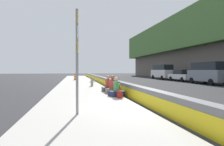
# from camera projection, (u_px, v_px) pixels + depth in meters

# --- Properties ---
(ground_plane) EXTENTS (160.00, 160.00, 0.00)m
(ground_plane) POSITION_uv_depth(u_px,v_px,m) (151.00, 109.00, 7.67)
(ground_plane) COLOR #2B2B2D
(ground_plane) RESTS_ON ground
(sidewalk_strip) EXTENTS (80.00, 4.40, 0.14)m
(sidewalk_strip) POSITION_uv_depth(u_px,v_px,m) (89.00, 110.00, 7.12)
(sidewalk_strip) COLOR #A8A59E
(sidewalk_strip) RESTS_ON ground_plane
(jersey_barrier) EXTENTS (76.00, 0.45, 0.85)m
(jersey_barrier) POSITION_uv_depth(u_px,v_px,m) (151.00, 99.00, 7.66)
(jersey_barrier) COLOR slate
(jersey_barrier) RESTS_ON ground_plane
(route_sign_post) EXTENTS (0.44, 0.09, 3.60)m
(route_sign_post) POSITION_uv_depth(u_px,v_px,m) (77.00, 53.00, 6.15)
(route_sign_post) COLOR gray
(route_sign_post) RESTS_ON sidewalk_strip
(fire_hydrant) EXTENTS (0.26, 0.46, 0.88)m
(fire_hydrant) POSITION_uv_depth(u_px,v_px,m) (92.00, 81.00, 16.86)
(fire_hydrant) COLOR gray
(fire_hydrant) RESTS_ON sidewalk_strip
(seated_person_foreground) EXTENTS (0.89, 0.96, 1.11)m
(seated_person_foreground) POSITION_uv_depth(u_px,v_px,m) (117.00, 90.00, 10.46)
(seated_person_foreground) COLOR #23284C
(seated_person_foreground) RESTS_ON sidewalk_strip
(seated_person_middle) EXTENTS (0.75, 0.87, 1.16)m
(seated_person_middle) POSITION_uv_depth(u_px,v_px,m) (112.00, 88.00, 11.81)
(seated_person_middle) COLOR #706651
(seated_person_middle) RESTS_ON sidewalk_strip
(seated_person_rear) EXTENTS (0.73, 0.85, 1.14)m
(seated_person_rear) POSITION_uv_depth(u_px,v_px,m) (108.00, 86.00, 12.80)
(seated_person_rear) COLOR #424247
(seated_person_rear) RESTS_ON sidewalk_strip
(backpack) EXTENTS (0.32, 0.28, 0.40)m
(backpack) POSITION_uv_depth(u_px,v_px,m) (120.00, 94.00, 9.76)
(backpack) COLOR maroon
(backpack) RESTS_ON sidewalk_strip
(construction_barrel) EXTENTS (0.54, 0.54, 0.95)m
(construction_barrel) POSITION_uv_depth(u_px,v_px,m) (76.00, 77.00, 27.52)
(construction_barrel) COLOR orange
(construction_barrel) RESTS_ON sidewalk_strip
(parked_car_third) EXTENTS (5.12, 2.15, 2.56)m
(parked_car_third) POSITION_uv_depth(u_px,v_px,m) (208.00, 73.00, 20.91)
(parked_car_third) COLOR slate
(parked_car_third) RESTS_ON ground_plane
(parked_car_fourth) EXTENTS (4.54, 2.02, 1.71)m
(parked_car_fourth) POSITION_uv_depth(u_px,v_px,m) (182.00, 75.00, 26.46)
(parked_car_fourth) COLOR silver
(parked_car_fourth) RESTS_ON ground_plane
(parked_car_midline) EXTENTS (5.17, 2.25, 2.56)m
(parked_car_midline) POSITION_uv_depth(u_px,v_px,m) (162.00, 72.00, 32.09)
(parked_car_midline) COLOR silver
(parked_car_midline) RESTS_ON ground_plane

